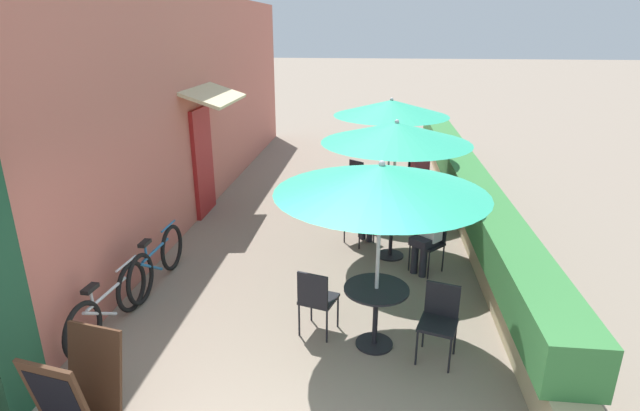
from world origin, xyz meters
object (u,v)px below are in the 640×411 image
at_px(patio_umbrella_far, 391,108).
at_px(cafe_chair_near_right, 316,297).
at_px(cafe_chair_mid_left, 431,239).
at_px(coffee_cup_far, 392,170).
at_px(coffee_cup_mid, 388,213).
at_px(seated_patron_far_left, 421,172).
at_px(cafe_chair_far_right, 359,176).
at_px(menu_board, 79,392).
at_px(patio_table_mid, 392,226).
at_px(cafe_chair_far_left, 418,179).
at_px(patio_table_far, 388,181).
at_px(seated_patron_mid_right, 361,205).
at_px(patio_umbrella_near, 381,179).
at_px(cafe_chair_far_back, 386,193).
at_px(cafe_chair_mid_right, 356,216).
at_px(patio_umbrella_mid, 396,133).
at_px(bicycle_leaning, 109,306).
at_px(patio_table_near, 376,305).
at_px(seated_patron_mid_left, 427,230).
at_px(bicycle_second, 157,261).
at_px(cafe_chair_near_left, 440,316).

bearing_deg(patio_umbrella_far, cafe_chair_near_right, -100.98).
height_order(cafe_chair_mid_left, coffee_cup_far, cafe_chair_mid_left).
relative_size(coffee_cup_mid, seated_patron_far_left, 0.07).
xyz_separation_m(cafe_chair_far_right, menu_board, (-2.24, -7.02, -0.03)).
xyz_separation_m(patio_table_mid, cafe_chair_mid_left, (0.58, -0.42, -0.02)).
xyz_separation_m(patio_table_mid, cafe_chair_far_left, (0.63, 2.79, -0.02)).
bearing_deg(seated_patron_far_left, patio_table_far, -2.84).
height_order(seated_patron_mid_right, coffee_cup_mid, seated_patron_mid_right).
bearing_deg(coffee_cup_far, patio_table_mid, -91.24).
relative_size(patio_umbrella_near, cafe_chair_far_back, 2.62).
distance_m(patio_table_mid, menu_board, 5.04).
relative_size(cafe_chair_near_right, patio_table_mid, 1.15).
height_order(patio_table_mid, cafe_chair_mid_left, cafe_chair_mid_left).
relative_size(patio_table_mid, coffee_cup_mid, 8.37).
bearing_deg(coffee_cup_far, cafe_chair_mid_right, -107.72).
relative_size(patio_umbrella_mid, seated_patron_mid_right, 1.82).
xyz_separation_m(seated_patron_far_left, bicycle_leaning, (-4.12, -5.22, -0.33)).
height_order(cafe_chair_near_right, cafe_chair_mid_right, same).
height_order(patio_umbrella_mid, cafe_chair_far_back, patio_umbrella_mid).
height_order(cafe_chair_mid_right, menu_board, menu_board).
bearing_deg(bicycle_leaning, seated_patron_far_left, 55.65).
relative_size(patio_umbrella_mid, coffee_cup_mid, 25.34).
relative_size(patio_table_near, patio_umbrella_mid, 0.33).
relative_size(patio_umbrella_near, patio_table_far, 3.03).
xyz_separation_m(seated_patron_mid_left, bicycle_second, (-3.87, -0.83, -0.32)).
bearing_deg(patio_table_mid, bicycle_second, -158.39).
distance_m(patio_umbrella_far, bicycle_second, 5.34).
bearing_deg(coffee_cup_far, bicycle_leaning, -125.40).
height_order(cafe_chair_near_right, cafe_chair_far_right, same).
relative_size(coffee_cup_mid, cafe_chair_far_right, 0.10).
bearing_deg(seated_patron_mid_left, patio_umbrella_near, 111.50).
relative_size(cafe_chair_mid_right, patio_table_far, 1.15).
xyz_separation_m(patio_table_mid, cafe_chair_mid_right, (-0.58, 0.42, -0.02)).
height_order(cafe_chair_near_left, cafe_chair_mid_left, same).
distance_m(patio_table_far, cafe_chair_far_back, 0.72).
bearing_deg(bicycle_second, seated_patron_far_left, 46.26).
relative_size(patio_umbrella_mid, seated_patron_far_left, 1.82).
distance_m(coffee_cup_mid, bicycle_leaning, 4.16).
height_order(patio_umbrella_near, menu_board, patio_umbrella_near).
distance_m(cafe_chair_near_left, seated_patron_mid_right, 3.26).
distance_m(cafe_chair_mid_right, coffee_cup_mid, 0.82).
xyz_separation_m(cafe_chair_mid_right, cafe_chair_far_left, (1.20, 2.36, 0.00)).
xyz_separation_m(patio_umbrella_near, seated_patron_mid_left, (0.74, 1.96, -1.35)).
bearing_deg(cafe_chair_near_left, cafe_chair_far_back, -66.43).
height_order(patio_umbrella_near, patio_umbrella_mid, same).
bearing_deg(bicycle_second, coffee_cup_far, 48.86).
distance_m(cafe_chair_far_left, cafe_chair_far_back, 1.24).
height_order(patio_umbrella_far, cafe_chair_far_left, patio_umbrella_far).
relative_size(cafe_chair_far_left, menu_board, 0.88).
xyz_separation_m(cafe_chair_mid_left, cafe_chair_far_left, (0.05, 3.21, 0.00)).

